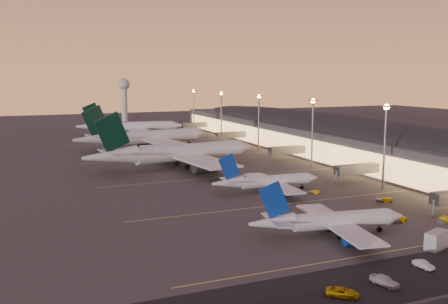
% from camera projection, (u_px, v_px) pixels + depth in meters
% --- Properties ---
extents(ground, '(700.00, 700.00, 0.00)m').
position_uv_depth(ground, '(279.00, 200.00, 139.34)').
color(ground, '#3F3D3A').
extents(airliner_narrow_south, '(35.63, 32.17, 12.74)m').
position_uv_depth(airliner_narrow_south, '(328.00, 221.00, 107.22)').
color(airliner_narrow_south, silver).
rests_on(airliner_narrow_south, ground).
extents(airliner_narrow_north, '(34.28, 30.61, 12.26)m').
position_uv_depth(airliner_narrow_north, '(267.00, 182.00, 148.00)').
color(airliner_narrow_north, silver).
rests_on(airliner_narrow_north, ground).
extents(airliner_wide_near, '(69.07, 63.48, 22.11)m').
position_uv_depth(airliner_wide_near, '(176.00, 153.00, 185.56)').
color(airliner_wide_near, silver).
rests_on(airliner_wide_near, ground).
extents(airliner_wide_mid, '(67.27, 62.00, 21.57)m').
position_uv_depth(airliner_wide_mid, '(145.00, 138.00, 234.15)').
color(airliner_wide_mid, silver).
rests_on(airliner_wide_mid, ground).
extents(airliner_wide_far, '(60.83, 55.87, 19.47)m').
position_uv_depth(airliner_wide_far, '(131.00, 127.00, 289.07)').
color(airliner_wide_far, silver).
rests_on(airliner_wide_far, ground).
extents(terminal_building, '(56.35, 255.00, 17.46)m').
position_uv_depth(terminal_building, '(321.00, 132.00, 227.70)').
color(terminal_building, '#4A4A4F').
rests_on(terminal_building, ground).
extents(light_masts, '(2.20, 217.20, 25.90)m').
position_uv_depth(light_masts, '(280.00, 116.00, 209.70)').
color(light_masts, slate).
rests_on(light_masts, ground).
extents(radar_tower, '(9.00, 9.00, 32.50)m').
position_uv_depth(radar_tower, '(124.00, 92.00, 376.92)').
color(radar_tower, silver).
rests_on(radar_tower, ground).
extents(service_lane, '(260.00, 16.00, 0.01)m').
position_uv_depth(service_lane, '(434.00, 271.00, 88.28)').
color(service_lane, black).
rests_on(service_lane, ground).
extents(lane_markings, '(90.00, 180.36, 0.00)m').
position_uv_depth(lane_markings, '(224.00, 174.00, 175.82)').
color(lane_markings, '#D8C659').
rests_on(lane_markings, ground).
extents(baggage_tug_a, '(4.19, 2.45, 1.17)m').
position_uv_depth(baggage_tug_a, '(399.00, 220.00, 117.67)').
color(baggage_tug_a, '#CD9E07').
rests_on(baggage_tug_a, ground).
extents(baggage_tug_b, '(4.51, 3.19, 1.25)m').
position_uv_depth(baggage_tug_b, '(444.00, 220.00, 117.42)').
color(baggage_tug_b, '#CD9E07').
rests_on(baggage_tug_b, ground).
extents(baggage_tug_c, '(3.55, 2.30, 0.99)m').
position_uv_depth(baggage_tug_c, '(314.00, 192.00, 146.13)').
color(baggage_tug_c, '#CD9E07').
rests_on(baggage_tug_c, ground).
extents(catering_truck_a, '(6.75, 4.34, 3.55)m').
position_uv_depth(catering_truck_a, '(437.00, 240.00, 99.83)').
color(catering_truck_a, silver).
rests_on(catering_truck_a, ground).
extents(baggage_tug_d, '(4.21, 3.54, 1.20)m').
position_uv_depth(baggage_tug_d, '(385.00, 200.00, 136.48)').
color(baggage_tug_d, '#CD9E07').
rests_on(baggage_tug_d, ground).
extents(service_van_a, '(3.24, 5.47, 1.75)m').
position_uv_depth(service_van_a, '(385.00, 281.00, 82.03)').
color(service_van_a, silver).
rests_on(service_van_a, ground).
extents(service_van_b, '(5.49, 5.07, 1.43)m').
position_uv_depth(service_van_b, '(343.00, 292.00, 77.94)').
color(service_van_b, '#CD9E07').
rests_on(service_van_b, ground).
extents(service_van_c, '(1.83, 4.23, 1.35)m').
position_uv_depth(service_van_c, '(424.00, 265.00, 89.52)').
color(service_van_c, silver).
rests_on(service_van_c, ground).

